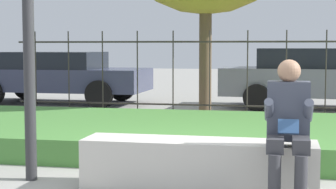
# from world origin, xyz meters

# --- Properties ---
(ground_plane) EXTENTS (60.00, 60.00, 0.00)m
(ground_plane) POSITION_xyz_m (0.00, 0.00, 0.00)
(ground_plane) COLOR #9E9B93
(stone_bench) EXTENTS (2.29, 0.52, 0.50)m
(stone_bench) POSITION_xyz_m (0.17, 0.00, 0.22)
(stone_bench) COLOR beige
(stone_bench) RESTS_ON ground_plane
(person_seated_reader) EXTENTS (0.42, 0.73, 1.30)m
(person_seated_reader) POSITION_xyz_m (1.03, -0.30, 0.72)
(person_seated_reader) COLOR black
(person_seated_reader) RESTS_ON ground_plane
(grass_berm) EXTENTS (10.17, 3.45, 0.32)m
(grass_berm) POSITION_xyz_m (0.00, 2.43, 0.16)
(grass_berm) COLOR #4C893D
(grass_berm) RESTS_ON ground_plane
(iron_fence) EXTENTS (8.17, 0.03, 1.70)m
(iron_fence) POSITION_xyz_m (0.00, 4.75, 0.89)
(iron_fence) COLOR #332D28
(iron_fence) RESTS_ON ground_plane
(car_parked_center) EXTENTS (4.68, 2.09, 1.37)m
(car_parked_center) POSITION_xyz_m (1.83, 7.79, 0.73)
(car_parked_center) COLOR slate
(car_parked_center) RESTS_ON ground_plane
(car_parked_left) EXTENTS (4.42, 2.04, 1.28)m
(car_parked_left) POSITION_xyz_m (-4.57, 7.76, 0.70)
(car_parked_left) COLOR #383D56
(car_parked_left) RESTS_ON ground_plane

